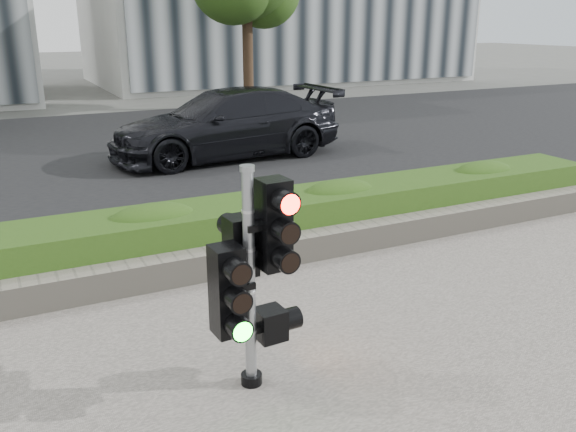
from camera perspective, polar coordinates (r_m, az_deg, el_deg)
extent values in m
plane|color=#51514C|center=(6.25, 4.85, -11.02)|extent=(120.00, 120.00, 0.00)
cube|color=black|center=(15.23, -14.90, 5.94)|extent=(60.00, 13.00, 0.02)
cube|color=gray|center=(8.83, -5.67, -1.73)|extent=(60.00, 0.25, 0.12)
cube|color=gray|center=(7.69, -2.39, -3.57)|extent=(12.00, 0.32, 0.34)
cube|color=#548027|center=(8.20, -4.25, -0.96)|extent=(12.00, 1.00, 0.68)
cylinder|color=black|center=(21.86, -3.77, 14.68)|extent=(0.36, 0.36, 3.58)
cylinder|color=black|center=(5.43, -3.43, -14.93)|extent=(0.18, 0.18, 0.09)
cylinder|color=gray|center=(5.00, -3.62, -6.30)|extent=(0.10, 0.10, 1.88)
cylinder|color=gray|center=(4.69, -3.85, 4.48)|extent=(0.12, 0.12, 0.05)
cube|color=#FF1107|center=(4.89, -1.37, -0.78)|extent=(0.25, 0.25, 0.75)
cube|color=#14E51E|center=(4.90, -5.70, -6.95)|extent=(0.25, 0.25, 0.75)
cube|color=black|center=(5.09, -4.44, -2.80)|extent=(0.25, 0.25, 0.51)
cube|color=orange|center=(5.29, -1.67, -10.06)|extent=(0.25, 0.25, 0.27)
imported|color=black|center=(13.91, -5.83, 8.59)|extent=(5.38, 2.46, 1.52)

